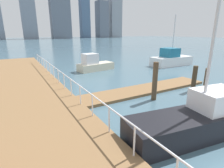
{
  "coord_description": "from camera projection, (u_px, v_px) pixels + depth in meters",
  "views": [
    {
      "loc": [
        -6.13,
        -0.34,
        4.2
      ],
      "look_at": [
        -1.32,
        8.05,
        1.36
      ],
      "focal_mm": 28.22,
      "sensor_mm": 36.0,
      "label": 1
    }
  ],
  "objects": [
    {
      "name": "dock_piling_0",
      "position": [
        206.0,
        84.0,
        11.22
      ],
      "size": [
        0.28,
        0.28,
        2.06
      ],
      "primitive_type": "cylinder",
      "color": "brown",
      "rests_on": "ground_plane"
    },
    {
      "name": "dock_piling_1",
      "position": [
        194.0,
        79.0,
        12.93
      ],
      "size": [
        0.33,
        0.33,
        1.89
      ],
      "primitive_type": "cylinder",
      "color": "#473826",
      "rests_on": "ground_plane"
    },
    {
      "name": "skyline_tower_3",
      "position": [
        59.0,
        0.0,
        120.66
      ],
      "size": [
        14.1,
        13.97,
        51.04
      ],
      "primitive_type": "cube",
      "rotation": [
        0.0,
        0.0,
        -0.1
      ],
      "color": "slate",
      "rests_on": "ground_plane"
    },
    {
      "name": "moored_boat_3",
      "position": [
        203.0,
        118.0,
        7.46
      ],
      "size": [
        6.88,
        2.66,
        7.98
      ],
      "color": "black",
      "rests_on": "ground_plane"
    },
    {
      "name": "dock_piling_2",
      "position": [
        155.0,
        81.0,
        11.11
      ],
      "size": [
        0.32,
        0.32,
        2.46
      ],
      "primitive_type": "cylinder",
      "color": "brown",
      "rests_on": "ground_plane"
    },
    {
      "name": "ground_plane",
      "position": [
        72.0,
        69.0,
        21.03
      ],
      "size": [
        300.0,
        300.0,
        0.0
      ],
      "primitive_type": "plane",
      "color": "#476675"
    },
    {
      "name": "skyline_tower_5",
      "position": [
        102.0,
        20.0,
        146.66
      ],
      "size": [
        8.73,
        9.11,
        28.82
      ],
      "primitive_type": "cube",
      "rotation": [
        0.0,
        0.0,
        0.04
      ],
      "color": "slate",
      "rests_on": "ground_plane"
    },
    {
      "name": "moored_boat_2",
      "position": [
        171.0,
        59.0,
        23.06
      ],
      "size": [
        5.7,
        2.26,
        6.32
      ],
      "color": "white",
      "rests_on": "ground_plane"
    },
    {
      "name": "floating_dock",
      "position": [
        143.0,
        90.0,
        13.14
      ],
      "size": [
        11.22,
        2.0,
        0.18
      ],
      "primitive_type": "cube",
      "color": "olive",
      "rests_on": "ground_plane"
    },
    {
      "name": "moored_boat_1",
      "position": [
        94.0,
        64.0,
        20.06
      ],
      "size": [
        4.36,
        2.21,
        1.95
      ],
      "color": "beige",
      "rests_on": "ground_plane"
    },
    {
      "name": "boardwalk_railing",
      "position": [
        67.0,
        80.0,
        11.5
      ],
      "size": [
        0.06,
        27.7,
        1.08
      ],
      "color": "white",
      "rests_on": "boardwalk"
    }
  ]
}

